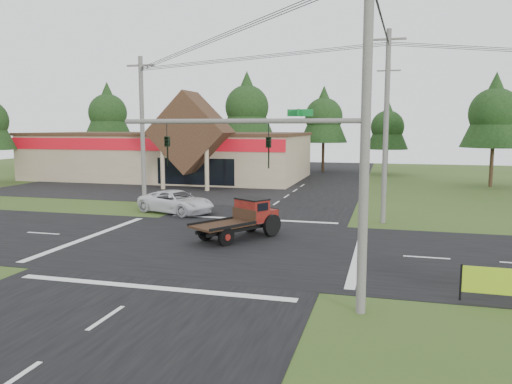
% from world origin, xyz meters
% --- Properties ---
extents(ground, '(120.00, 120.00, 0.00)m').
position_xyz_m(ground, '(0.00, 0.00, 0.00)').
color(ground, '#344B1A').
rests_on(ground, ground).
extents(road_ns, '(12.00, 120.00, 0.02)m').
position_xyz_m(road_ns, '(0.00, 0.00, 0.01)').
color(road_ns, black).
rests_on(road_ns, ground).
extents(road_ew, '(120.00, 12.00, 0.02)m').
position_xyz_m(road_ew, '(0.00, 0.00, 0.01)').
color(road_ew, black).
rests_on(road_ew, ground).
extents(parking_apron, '(28.00, 14.00, 0.02)m').
position_xyz_m(parking_apron, '(-14.00, 19.00, 0.01)').
color(parking_apron, black).
rests_on(parking_apron, ground).
extents(cvs_building, '(30.40, 18.20, 9.19)m').
position_xyz_m(cvs_building, '(-15.70, 29.57, 2.78)').
color(cvs_building, tan).
rests_on(cvs_building, ground).
extents(traffic_signal_mast, '(8.12, 0.24, 7.00)m').
position_xyz_m(traffic_signal_mast, '(5.82, -7.50, 4.43)').
color(traffic_signal_mast, '#595651').
rests_on(traffic_signal_mast, ground).
extents(utility_pole_nr, '(2.00, 0.30, 11.00)m').
position_xyz_m(utility_pole_nr, '(7.50, -7.50, 5.64)').
color(utility_pole_nr, '#595651').
rests_on(utility_pole_nr, ground).
extents(utility_pole_nw, '(2.00, 0.30, 10.50)m').
position_xyz_m(utility_pole_nw, '(-8.00, 8.00, 5.39)').
color(utility_pole_nw, '#595651').
rests_on(utility_pole_nw, ground).
extents(utility_pole_ne, '(2.00, 0.30, 11.50)m').
position_xyz_m(utility_pole_ne, '(8.00, 8.00, 5.89)').
color(utility_pole_ne, '#595651').
rests_on(utility_pole_ne, ground).
extents(utility_pole_n, '(2.00, 0.30, 11.20)m').
position_xyz_m(utility_pole_n, '(8.00, 22.00, 5.74)').
color(utility_pole_n, '#595651').
rests_on(utility_pole_n, ground).
extents(tree_row_a, '(6.72, 6.72, 12.12)m').
position_xyz_m(tree_row_a, '(-30.00, 40.00, 8.05)').
color(tree_row_a, '#332316').
rests_on(tree_row_a, ground).
extents(tree_row_b, '(5.60, 5.60, 10.10)m').
position_xyz_m(tree_row_b, '(-20.00, 42.00, 6.70)').
color(tree_row_b, '#332316').
rests_on(tree_row_b, ground).
extents(tree_row_c, '(7.28, 7.28, 13.13)m').
position_xyz_m(tree_row_c, '(-10.00, 41.00, 8.72)').
color(tree_row_c, '#332316').
rests_on(tree_row_c, ground).
extents(tree_row_d, '(6.16, 6.16, 11.11)m').
position_xyz_m(tree_row_d, '(0.00, 42.00, 7.38)').
color(tree_row_d, '#332316').
rests_on(tree_row_d, ground).
extents(tree_row_e, '(5.04, 5.04, 9.09)m').
position_xyz_m(tree_row_e, '(8.00, 40.00, 6.03)').
color(tree_row_e, '#332316').
rests_on(tree_row_e, ground).
extents(tree_side_ne, '(6.16, 6.16, 11.11)m').
position_xyz_m(tree_side_ne, '(18.00, 30.00, 7.38)').
color(tree_side_ne, '#332316').
rests_on(tree_side_ne, ground).
extents(antique_flatbed_truck, '(4.30, 5.25, 2.09)m').
position_xyz_m(antique_flatbed_truck, '(0.72, 1.51, 1.05)').
color(antique_flatbed_truck, '#520C0B').
rests_on(antique_flatbed_truck, ground).
extents(white_pickup, '(6.03, 4.22, 1.53)m').
position_xyz_m(white_pickup, '(-5.67, 8.10, 0.76)').
color(white_pickup, silver).
rests_on(white_pickup, ground).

